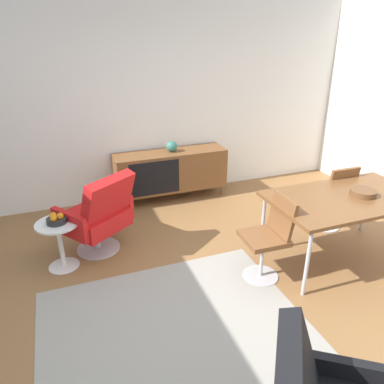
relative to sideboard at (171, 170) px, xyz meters
name	(u,v)px	position (x,y,z in m)	size (l,w,h in m)	color
ground_plane	(215,300)	(-0.31, -2.30, -0.44)	(8.32, 8.32, 0.00)	olive
wall_back	(141,101)	(-0.31, 0.30, 0.96)	(6.80, 0.12, 2.80)	white
sideboard	(171,170)	(0.00, 0.00, 0.00)	(1.60, 0.45, 0.72)	brown
vase_cobalt	(172,146)	(0.03, 0.00, 0.36)	(0.15, 0.15, 0.15)	#337266
dining_table	(346,200)	(1.22, -2.13, 0.26)	(1.60, 0.90, 0.74)	brown
wooden_bowl_on_table	(363,193)	(1.40, -2.16, 0.33)	(0.26, 0.26, 0.06)	brown
dining_chair_near_window	(269,235)	(0.33, -2.13, 0.03)	(0.44, 0.41, 0.86)	brown
dining_chair_back_right	(333,195)	(1.57, -1.57, 0.03)	(0.41, 0.43, 0.86)	brown
lounge_chair_red	(99,214)	(-1.16, -1.08, 0.03)	(0.90, 0.89, 0.95)	red
side_table_round	(60,240)	(-1.59, -1.24, -0.12)	(0.44, 0.44, 0.52)	white
fruit_bowl	(56,219)	(-1.59, -1.24, 0.12)	(0.20, 0.20, 0.11)	#262628
area_rug	(174,325)	(-0.77, -2.47, -0.44)	(2.20, 1.70, 0.01)	gray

